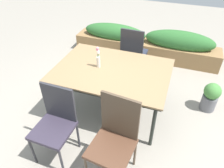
# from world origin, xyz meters

# --- Properties ---
(ground_plane) EXTENTS (12.00, 12.00, 0.00)m
(ground_plane) POSITION_xyz_m (0.00, 0.00, 0.00)
(ground_plane) COLOR gray
(dining_table) EXTENTS (1.57, 1.12, 0.73)m
(dining_table) POSITION_xyz_m (-0.01, 0.06, 0.68)
(dining_table) COLOR #8C704C
(dining_table) RESTS_ON ground
(chair_near_right) EXTENTS (0.49, 0.49, 1.00)m
(chair_near_right) POSITION_xyz_m (0.35, -0.86, 0.54)
(chair_near_right) COLOR brown
(chair_near_right) RESTS_ON ground
(chair_near_left) EXTENTS (0.44, 0.44, 0.94)m
(chair_near_left) POSITION_xyz_m (-0.36, -0.87, 0.53)
(chair_near_left) COLOR #342E3E
(chair_near_left) RESTS_ON ground
(chair_far_side) EXTENTS (0.43, 0.43, 0.98)m
(chair_far_side) POSITION_xyz_m (0.05, 0.99, 0.55)
(chair_far_side) COLOR #2A2F3E
(chair_far_side) RESTS_ON ground
(flower_vase) EXTENTS (0.05, 0.05, 0.31)m
(flower_vase) POSITION_xyz_m (-0.21, 0.06, 0.87)
(flower_vase) COLOR silver
(flower_vase) RESTS_ON dining_table
(planter_box) EXTENTS (3.02, 0.46, 0.67)m
(planter_box) POSITION_xyz_m (0.11, 1.85, 0.31)
(planter_box) COLOR olive
(planter_box) RESTS_ON ground
(potted_plant) EXTENTS (0.25, 0.25, 0.47)m
(potted_plant) POSITION_xyz_m (1.39, 0.55, 0.25)
(potted_plant) COLOR slate
(potted_plant) RESTS_ON ground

